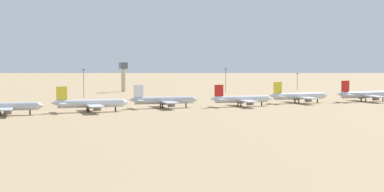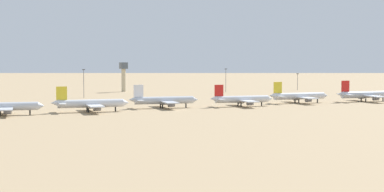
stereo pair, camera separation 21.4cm
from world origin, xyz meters
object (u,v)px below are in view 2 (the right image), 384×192
object	(u,v)px
parked_jet_yellow_3	(90,104)
light_pole_mid	(226,79)
light_pole_west	(298,80)
parked_jet_yellow_6	(299,96)
parked_jet_yellow_2	(2,107)
parked_jet_white_4	(163,100)
parked_jet_red_5	(241,99)
light_pole_east	(84,82)
control_tower	(124,74)
parked_jet_red_7	(365,95)

from	to	relation	value
parked_jet_yellow_3	light_pole_mid	size ratio (longest dim) A/B	2.20
light_pole_west	parked_jet_yellow_6	bearing A→B (deg)	-123.78
parked_jet_yellow_2	light_pole_mid	world-z (taller)	light_pole_mid
parked_jet_white_4	light_pole_mid	world-z (taller)	light_pole_mid
parked_jet_red_5	light_pole_east	xyz separation A→B (m)	(-56.09, 107.43, 6.57)
parked_jet_yellow_3	parked_jet_red_5	world-z (taller)	parked_jet_yellow_3
control_tower	light_pole_east	distance (m)	73.93
parked_jet_yellow_3	parked_jet_white_4	distance (m)	42.78
parked_jet_red_7	control_tower	size ratio (longest dim) A/B	1.75
light_pole_west	light_pole_mid	world-z (taller)	light_pole_mid
parked_jet_yellow_6	light_pole_mid	xyz separation A→B (m)	(14.26, 115.61, 5.88)
parked_jet_yellow_6	light_pole_west	distance (m)	140.81
parked_jet_red_7	light_pole_east	world-z (taller)	light_pole_east
parked_jet_yellow_6	light_pole_mid	world-z (taller)	light_pole_mid
parked_jet_yellow_2	parked_jet_white_4	world-z (taller)	parked_jet_yellow_2
parked_jet_red_5	light_pole_east	world-z (taller)	light_pole_east
light_pole_mid	light_pole_east	size ratio (longest dim) A/B	0.94
parked_jet_yellow_6	light_pole_west	xyz separation A→B (m)	(78.27, 117.00, 3.66)
light_pole_mid	parked_jet_red_7	bearing A→B (deg)	-76.77
parked_jet_yellow_3	parked_jet_red_7	xyz separation A→B (m)	(169.51, 0.34, -0.01)
parked_jet_red_7	light_pole_west	world-z (taller)	light_pole_west
parked_jet_white_4	parked_jet_yellow_3	bearing A→B (deg)	-161.37
light_pole_west	parked_jet_yellow_3	bearing A→B (deg)	-148.87
parked_jet_yellow_3	parked_jet_white_4	world-z (taller)	parked_jet_yellow_3
light_pole_mid	parked_jet_yellow_6	bearing A→B (deg)	-97.03
parked_jet_red_5	light_pole_mid	distance (m)	135.58
parked_jet_white_4	parked_jet_yellow_6	world-z (taller)	parked_jet_white_4
parked_jet_yellow_3	light_pole_west	size ratio (longest dim) A/B	2.93
parked_jet_white_4	parked_jet_red_7	distance (m)	127.55
light_pole_west	light_pole_mid	bearing A→B (deg)	-178.76
parked_jet_yellow_3	light_pole_east	size ratio (longest dim) A/B	2.08
parked_jet_red_5	light_pole_mid	size ratio (longest dim) A/B	2.07
light_pole_mid	parked_jet_yellow_3	bearing A→B (deg)	-139.02
parked_jet_yellow_2	parked_jet_red_7	xyz separation A→B (m)	(211.43, 0.35, 0.06)
control_tower	parked_jet_red_5	bearing A→B (deg)	-87.00
parked_jet_yellow_3	parked_jet_red_7	bearing A→B (deg)	9.00
light_pole_east	light_pole_west	bearing A→B (deg)	5.54
parked_jet_red_7	parked_jet_yellow_3	bearing A→B (deg)	-173.98
parked_jet_yellow_2	parked_jet_yellow_6	bearing A→B (deg)	13.62
parked_jet_red_5	light_pole_mid	xyz separation A→B (m)	(56.37, 123.15, 6.04)
parked_jet_white_4	parked_jet_red_7	bearing A→B (deg)	5.68
parked_jet_yellow_2	parked_jet_red_7	world-z (taller)	parked_jet_red_7
control_tower	light_pole_mid	bearing A→B (deg)	-32.18
light_pole_east	light_pole_mid	bearing A→B (deg)	7.96
parked_jet_yellow_2	parked_jet_red_5	bearing A→B (deg)	10.96
parked_jet_yellow_3	parked_jet_red_5	bearing A→B (deg)	8.33
parked_jet_white_4	control_tower	bearing A→B (deg)	86.62
parked_jet_white_4	parked_jet_red_5	bearing A→B (deg)	-2.06
parked_jet_red_5	parked_jet_white_4	bearing A→B (deg)	177.67
parked_jet_yellow_2	parked_jet_yellow_3	bearing A→B (deg)	11.35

